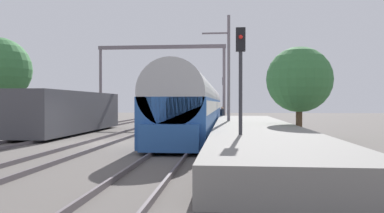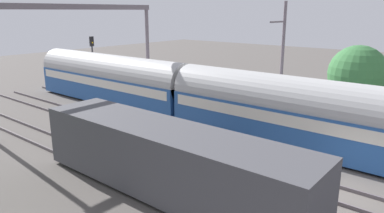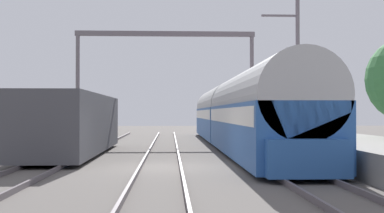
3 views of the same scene
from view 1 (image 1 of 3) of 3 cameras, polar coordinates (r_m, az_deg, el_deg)
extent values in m
plane|color=#57524E|center=(20.35, -13.43, -5.40)|extent=(120.00, 120.00, 0.00)
cube|color=#5D5559|center=(22.43, -25.54, -4.68)|extent=(0.08, 60.00, 0.16)
cube|color=#5D5559|center=(21.73, -22.28, -4.84)|extent=(0.08, 60.00, 0.16)
cube|color=#5D5559|center=(20.58, -15.33, -5.12)|extent=(0.08, 60.00, 0.16)
cube|color=#5D5559|center=(20.12, -11.49, -5.24)|extent=(0.08, 60.00, 0.16)
cube|color=#5D5559|center=(19.50, -3.55, -5.41)|extent=(0.08, 60.00, 0.16)
cube|color=#5D5559|center=(19.33, 0.68, -5.46)|extent=(0.08, 60.00, 0.16)
cube|color=gray|center=(21.28, 9.49, -3.92)|extent=(4.40, 28.00, 0.90)
cube|color=#28569E|center=(22.97, -0.36, -1.56)|extent=(2.90, 16.00, 2.20)
cube|color=silver|center=(22.95, -0.36, 0.01)|extent=(2.93, 15.36, 0.64)
cylinder|color=#B0B0B0|center=(22.95, -0.36, 1.69)|extent=(2.84, 16.00, 2.84)
cube|color=#28569E|center=(39.26, 2.01, -0.68)|extent=(2.90, 16.00, 2.20)
cube|color=silver|center=(39.25, 2.01, 0.24)|extent=(2.93, 15.36, 0.64)
cylinder|color=#B0B0B0|center=(39.25, 2.01, 1.22)|extent=(2.84, 16.00, 2.84)
cube|color=#28569E|center=(14.83, -3.54, -4.85)|extent=(2.40, 0.50, 1.10)
cube|color=#47474C|center=(27.15, -17.99, -0.73)|extent=(2.80, 13.00, 2.70)
cube|color=black|center=(27.21, -17.99, -3.47)|extent=(2.52, 11.96, 0.10)
cylinder|color=#2E2E2E|center=(36.45, 4.62, -2.09)|extent=(0.25, 0.25, 0.85)
cube|color=#232833|center=(36.42, 4.62, -0.92)|extent=(0.41, 0.47, 0.64)
sphere|color=tan|center=(36.41, 4.62, -0.23)|extent=(0.24, 0.24, 0.24)
cylinder|color=#2D2D33|center=(14.31, 7.41, 0.24)|extent=(0.14, 0.14, 4.06)
cube|color=black|center=(14.51, 7.42, 10.08)|extent=(0.36, 0.20, 0.90)
sphere|color=red|center=(14.41, 7.44, 10.49)|extent=(0.16, 0.16, 0.16)
cylinder|color=#2D2D33|center=(44.20, 4.87, 0.55)|extent=(0.14, 0.14, 4.21)
cube|color=black|center=(44.27, 4.87, 3.87)|extent=(0.36, 0.20, 0.90)
sphere|color=yellow|center=(44.15, 4.87, 3.73)|extent=(0.16, 0.16, 0.16)
cylinder|color=slate|center=(39.00, -13.77, 2.96)|extent=(0.28, 0.28, 7.50)
cylinder|color=slate|center=(36.86, 4.90, 3.11)|extent=(0.28, 0.28, 7.50)
cube|color=slate|center=(37.81, -4.70, 9.03)|extent=(12.87, 0.24, 0.36)
cylinder|color=slate|center=(25.31, 5.62, 4.84)|extent=(0.20, 0.20, 8.00)
cube|color=slate|center=(25.68, 3.57, 11.08)|extent=(1.80, 0.10, 0.10)
cylinder|color=#4C3826|center=(22.19, 16.01, -2.27)|extent=(0.36, 0.36, 2.04)
sphere|color=#36703B|center=(22.21, 16.02, 3.98)|extent=(3.73, 3.73, 3.73)
camera|label=2|loc=(26.38, -48.39, 12.02)|focal=33.88mm
camera|label=3|loc=(6.20, -80.14, -0.94)|focal=47.48mm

